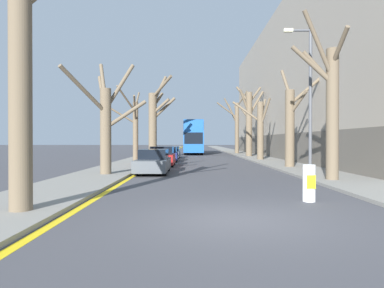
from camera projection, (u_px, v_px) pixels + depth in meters
name	position (u px, v px, depth m)	size (l,w,h in m)	color
ground_plane	(235.00, 219.00, 8.04)	(300.00, 300.00, 0.00)	#424247
sidewalk_left	(163.00, 151.00, 58.03)	(3.23, 120.00, 0.12)	gray
sidewalk_right	(232.00, 151.00, 58.05)	(3.23, 120.00, 0.12)	gray
building_facade_right	(313.00, 90.00, 38.14)	(10.08, 47.68, 15.21)	#9E9384
kerb_line_stripe	(173.00, 152.00, 58.03)	(0.24, 120.00, 0.01)	yellow
street_tree_left_0	(23.00, 54.00, 8.59)	(2.99, 2.36, 8.27)	brown
street_tree_left_1	(105.00, 121.00, 17.98)	(3.68, 4.45, 6.30)	brown
street_tree_left_2	(133.00, 127.00, 27.21)	(3.01, 3.91, 6.00)	brown
street_tree_left_3	(154.00, 120.00, 37.05)	(2.94, 3.46, 8.91)	brown
street_tree_right_0	(330.00, 106.00, 15.29)	(2.19, 1.79, 7.46)	brown
street_tree_right_1	(291.00, 123.00, 23.07)	(3.13, 2.78, 6.91)	brown
street_tree_right_2	(259.00, 128.00, 32.10)	(3.27, 3.07, 5.91)	brown
street_tree_right_3	(248.00, 120.00, 39.32)	(3.46, 2.49, 8.28)	brown
street_tree_right_4	(236.00, 124.00, 48.17)	(4.13, 3.83, 8.63)	brown
double_decker_bus	(193.00, 136.00, 48.80)	(2.63, 11.91, 4.59)	#19519E
parked_car_0	(153.00, 162.00, 19.62)	(1.73, 4.56, 1.37)	#4C5156
parked_car_1	(161.00, 157.00, 25.12)	(1.82, 4.02, 1.44)	maroon
parked_car_2	(167.00, 154.00, 30.70)	(1.82, 3.99, 1.33)	navy
parked_car_3	(171.00, 152.00, 36.78)	(1.77, 4.21, 1.26)	#4C5156
lamp_post	(308.00, 94.00, 16.74)	(1.40, 0.20, 7.40)	#4C4F54
traffic_bollard	(308.00, 183.00, 10.42)	(0.38, 0.39, 1.13)	white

